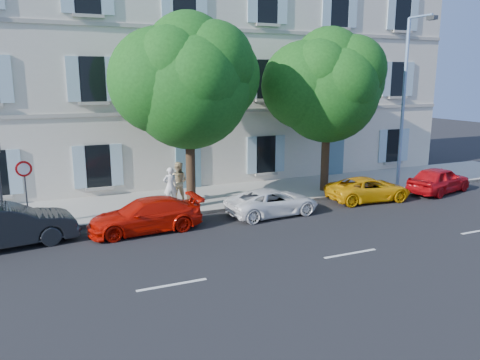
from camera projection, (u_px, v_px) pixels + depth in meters
name	position (u px, v px, depth m)	size (l,w,h in m)	color
ground	(290.00, 221.00, 18.90)	(90.00, 90.00, 0.00)	black
sidewalk	(245.00, 194.00, 22.87)	(36.00, 4.50, 0.15)	#A09E96
kerb	(265.00, 205.00, 20.93)	(36.00, 0.16, 0.16)	#9E998E
building	(205.00, 72.00, 26.78)	(28.00, 7.00, 12.00)	beige
car_dark_sedan	(6.00, 226.00, 15.80)	(1.58, 4.52, 1.49)	black
car_red_coupe	(145.00, 215.00, 17.47)	(1.73, 4.25, 1.23)	red
car_white_coupe	(273.00, 202.00, 19.61)	(1.83, 3.98, 1.11)	white
car_yellow_supercar	(368.00, 189.00, 21.90)	(1.85, 4.01, 1.11)	#E8A009
car_red_hatchback	(439.00, 180.00, 23.41)	(1.57, 3.90, 1.33)	#B80B11
tree_left	(189.00, 88.00, 19.34)	(5.11, 5.11, 7.91)	#3A2819
tree_right	(328.00, 91.00, 22.44)	(4.93, 4.93, 7.60)	#3A2819
road_sign	(25.00, 180.00, 17.23)	(0.58, 0.12, 2.52)	#383A3D
street_lamp	(406.00, 93.00, 23.58)	(0.28, 1.79, 8.44)	#7293BF
pedestrian_a	(170.00, 186.00, 20.54)	(0.62, 0.40, 1.69)	silver
pedestrian_b	(178.00, 182.00, 21.11)	(0.88, 0.69, 1.82)	#D1B785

